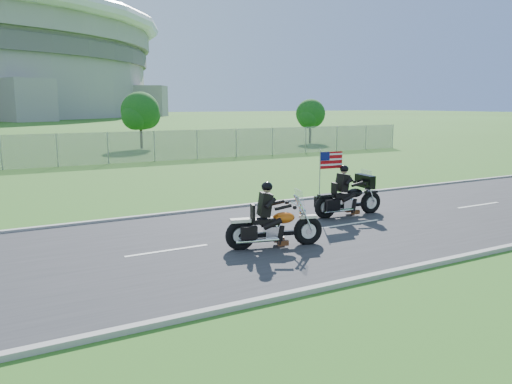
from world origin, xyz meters
TOP-DOWN VIEW (x-y plane):
  - ground at (0.00, 0.00)m, footprint 420.00×420.00m
  - road at (0.00, 0.00)m, footprint 120.00×8.00m
  - curb_north at (0.00, 4.05)m, footprint 120.00×0.18m
  - curb_south at (0.00, -4.05)m, footprint 120.00×0.18m
  - fence at (-5.00, 20.00)m, footprint 60.00×0.03m
  - tree_fence_near at (6.04, 30.04)m, footprint 3.52×3.28m
  - tree_fence_far at (22.04, 28.03)m, footprint 3.08×2.87m
  - motorcycle_lead at (0.55, -0.99)m, footprint 2.62×1.05m
  - motorcycle_follow at (4.68, 1.00)m, footprint 2.62×0.87m

SIDE VIEW (x-z plane):
  - ground at x=0.00m, z-range 0.00..0.00m
  - road at x=0.00m, z-range 0.00..0.04m
  - curb_north at x=0.00m, z-range -0.01..0.11m
  - curb_south at x=0.00m, z-range -0.01..0.11m
  - motorcycle_lead at x=0.55m, z-range -0.33..1.46m
  - motorcycle_follow at x=4.68m, z-range -0.49..1.69m
  - fence at x=-5.00m, z-range 0.00..2.00m
  - tree_fence_far at x=22.04m, z-range 0.54..4.74m
  - tree_fence_near at x=6.04m, z-range 0.60..5.35m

